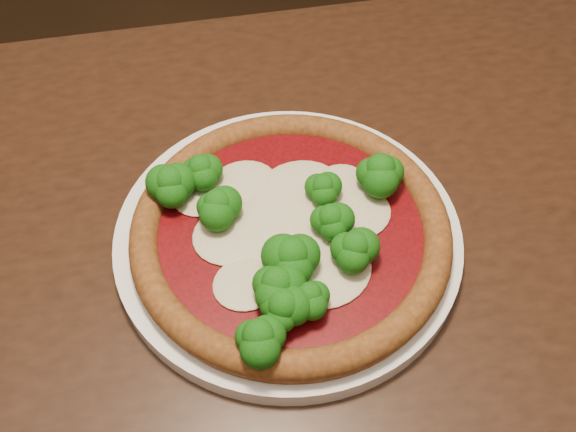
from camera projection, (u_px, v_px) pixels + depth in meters
dining_table at (247, 298)px, 0.69m from camera, size 1.50×1.15×0.75m
plate at (288, 236)px, 0.60m from camera, size 0.32×0.32×0.02m
pizza at (289, 231)px, 0.57m from camera, size 0.29×0.29×0.06m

